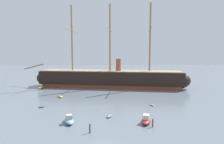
% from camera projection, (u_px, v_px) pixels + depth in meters
% --- Properties ---
extents(tall_ship, '(74.66, 21.91, 36.24)m').
position_uv_depth(tall_ship, '(110.00, 78.00, 86.73)').
color(tall_ship, brown).
rests_on(tall_ship, ground).
extents(motorboat_foreground_left, '(3.30, 5.04, 1.96)m').
position_uv_depth(motorboat_foreground_left, '(69.00, 120.00, 43.17)').
color(motorboat_foreground_left, '#7FB2D6').
rests_on(motorboat_foreground_left, ground).
extents(motorboat_foreground_right, '(3.48, 5.19, 2.02)m').
position_uv_depth(motorboat_foreground_right, '(146.00, 120.00, 43.18)').
color(motorboat_foreground_right, '#B22D28').
rests_on(motorboat_foreground_right, ground).
extents(dinghy_near_centre, '(1.98, 2.52, 0.55)m').
position_uv_depth(dinghy_near_centre, '(109.00, 116.00, 47.16)').
color(dinghy_near_centre, gray).
rests_on(dinghy_near_centre, ground).
extents(dinghy_mid_left, '(1.94, 1.98, 0.46)m').
position_uv_depth(dinghy_mid_left, '(42.00, 107.00, 55.32)').
color(dinghy_mid_left, '#236670').
rests_on(dinghy_mid_left, ground).
extents(dinghy_mid_right, '(1.30, 1.93, 0.42)m').
position_uv_depth(dinghy_mid_right, '(152.00, 105.00, 57.00)').
color(dinghy_mid_right, gray).
rests_on(dinghy_mid_right, ground).
extents(dinghy_alongside_bow, '(2.31, 3.06, 0.66)m').
position_uv_depth(dinghy_alongside_bow, '(61.00, 97.00, 67.30)').
color(dinghy_alongside_bow, gold).
rests_on(dinghy_alongside_bow, ground).
extents(motorboat_far_left, '(2.03, 3.94, 1.59)m').
position_uv_depth(motorboat_far_left, '(41.00, 87.00, 83.93)').
color(motorboat_far_left, gold).
rests_on(motorboat_far_left, ground).
extents(motorboat_far_right, '(5.10, 2.73, 2.04)m').
position_uv_depth(motorboat_far_right, '(165.00, 86.00, 85.95)').
color(motorboat_far_right, gold).
rests_on(motorboat_far_right, ground).
extents(dinghy_distant_centre, '(2.35, 3.02, 0.66)m').
position_uv_depth(dinghy_distant_centre, '(105.00, 84.00, 95.06)').
color(dinghy_distant_centre, '#1E284C').
rests_on(dinghy_distant_centre, ground).
extents(mooring_piling_nearest, '(0.28, 0.28, 1.78)m').
position_uv_depth(mooring_piling_nearest, '(153.00, 123.00, 40.83)').
color(mooring_piling_nearest, '#4C3D2D').
rests_on(mooring_piling_nearest, ground).
extents(mooring_piling_left_pair, '(0.28, 0.28, 1.81)m').
position_uv_depth(mooring_piling_left_pair, '(90.00, 128.00, 37.86)').
color(mooring_piling_left_pair, '#4C3D2D').
rests_on(mooring_piling_left_pair, ground).
extents(seagull_in_flight, '(0.41, 1.16, 0.13)m').
position_uv_depth(seagull_in_flight, '(125.00, 68.00, 57.23)').
color(seagull_in_flight, silver).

